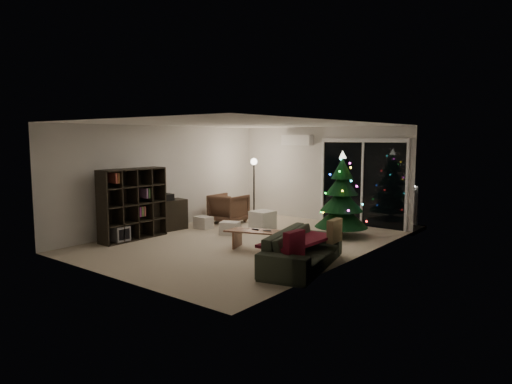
# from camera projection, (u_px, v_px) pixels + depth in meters

# --- Properties ---
(room) EXTENTS (6.50, 7.51, 2.60)m
(room) POSITION_uv_depth(u_px,v_px,m) (300.00, 190.00, 10.53)
(room) COLOR beige
(room) RESTS_ON ground
(bookshelf) EXTENTS (0.50, 1.58, 1.55)m
(bookshelf) POSITION_uv_depth(u_px,v_px,m) (128.00, 203.00, 10.04)
(bookshelf) COLOR black
(bookshelf) RESTS_ON floor
(media_cabinet) EXTENTS (0.58, 1.21, 0.73)m
(media_cabinet) POSITION_uv_depth(u_px,v_px,m) (163.00, 216.00, 10.86)
(media_cabinet) COLOR black
(media_cabinet) RESTS_ON floor
(stereo) EXTENTS (0.37, 0.44, 0.16)m
(stereo) POSITION_uv_depth(u_px,v_px,m) (162.00, 197.00, 10.81)
(stereo) COLOR black
(stereo) RESTS_ON media_cabinet
(armchair) EXTENTS (0.84, 0.86, 0.76)m
(armchair) POSITION_uv_depth(u_px,v_px,m) (229.00, 208.00, 11.92)
(armchair) COLOR brown
(armchair) RESTS_ON floor
(ottoman) EXTENTS (0.54, 0.54, 0.45)m
(ottoman) POSITION_uv_depth(u_px,v_px,m) (263.00, 220.00, 11.09)
(ottoman) COLOR white
(ottoman) RESTS_ON floor
(cardboard_box_a) EXTENTS (0.41, 0.32, 0.29)m
(cardboard_box_a) POSITION_uv_depth(u_px,v_px,m) (203.00, 222.00, 11.19)
(cardboard_box_a) COLOR silver
(cardboard_box_a) RESTS_ON floor
(cardboard_box_b) EXTENTS (0.52, 0.46, 0.30)m
(cardboard_box_b) POSITION_uv_depth(u_px,v_px,m) (230.00, 228.00, 10.46)
(cardboard_box_b) COLOR silver
(cardboard_box_b) RESTS_ON floor
(side_table) EXTENTS (0.52, 0.52, 0.53)m
(side_table) POSITION_uv_depth(u_px,v_px,m) (334.00, 215.00, 11.61)
(side_table) COLOR black
(side_table) RESTS_ON floor
(floor_lamp) EXTENTS (0.26, 0.26, 1.60)m
(floor_lamp) POSITION_uv_depth(u_px,v_px,m) (254.00, 190.00, 12.30)
(floor_lamp) COLOR black
(floor_lamp) RESTS_ON floor
(sofa) EXTENTS (1.32, 2.28, 0.63)m
(sofa) POSITION_uv_depth(u_px,v_px,m) (303.00, 250.00, 7.78)
(sofa) COLOR #3D4636
(sofa) RESTS_ON floor
(sofa_throw) EXTENTS (0.67, 1.54, 0.05)m
(sofa_throw) POSITION_uv_depth(u_px,v_px,m) (298.00, 241.00, 7.82)
(sofa_throw) COLOR #3C030A
(sofa_throw) RESTS_ON sofa
(cushion_a) EXTENTS (0.16, 0.42, 0.41)m
(cushion_a) POSITION_uv_depth(u_px,v_px,m) (335.00, 231.00, 8.10)
(cushion_a) COLOR #847551
(cushion_a) RESTS_ON sofa
(cushion_b) EXTENTS (0.15, 0.42, 0.41)m
(cushion_b) POSITION_uv_depth(u_px,v_px,m) (294.00, 244.00, 7.08)
(cushion_b) COLOR #3C030A
(cushion_b) RESTS_ON sofa
(coffee_table) EXTENTS (1.39, 0.87, 0.42)m
(coffee_table) POSITION_uv_depth(u_px,v_px,m) (262.00, 241.00, 8.87)
(coffee_table) COLOR brown
(coffee_table) RESTS_ON floor
(remote_a) EXTENTS (0.16, 0.05, 0.02)m
(remote_a) POSITION_uv_depth(u_px,v_px,m) (256.00, 229.00, 8.94)
(remote_a) COLOR black
(remote_a) RESTS_ON coffee_table
(remote_b) EXTENTS (0.16, 0.09, 0.02)m
(remote_b) POSITION_uv_depth(u_px,v_px,m) (267.00, 230.00, 8.82)
(remote_b) COLOR slate
(remote_b) RESTS_ON coffee_table
(christmas_tree) EXTENTS (1.47, 1.47, 1.92)m
(christmas_tree) POSITION_uv_depth(u_px,v_px,m) (342.00, 194.00, 10.18)
(christmas_tree) COLOR #0A3915
(christmas_tree) RESTS_ON floor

